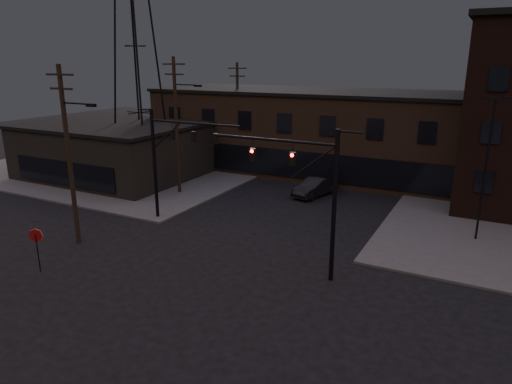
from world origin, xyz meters
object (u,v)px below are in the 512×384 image
traffic_signal_far (168,153)px  car_crossing (315,187)px  traffic_signal_near (314,187)px  stop_sign (36,240)px  parked_car_lot_a (501,197)px

traffic_signal_far → car_crossing: 13.55m
traffic_signal_near → traffic_signal_far: 12.57m
stop_sign → parked_car_lot_a: bearing=47.2°
traffic_signal_near → traffic_signal_far: (-12.07, 3.50, 0.08)m
traffic_signal_near → traffic_signal_far: same height
traffic_signal_far → car_crossing: traffic_signal_far is taller
traffic_signal_near → stop_sign: size_ratio=3.23×
traffic_signal_near → car_crossing: bearing=109.7°
traffic_signal_near → stop_sign: (-13.36, -6.49, -3.09)m
traffic_signal_far → parked_car_lot_a: traffic_signal_far is taller
traffic_signal_far → car_crossing: bearing=57.3°
traffic_signal_near → traffic_signal_far: size_ratio=1.00×
traffic_signal_near → stop_sign: bearing=-154.1°
traffic_signal_far → car_crossing: size_ratio=1.68×
stop_sign → traffic_signal_near: bearing=25.9°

